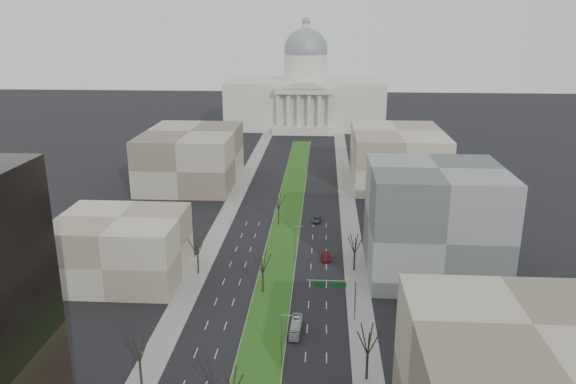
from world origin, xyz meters
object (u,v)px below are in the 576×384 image
at_px(car_red, 326,257).
at_px(box_van, 296,327).
at_px(car_black, 294,332).
at_px(car_grey_far, 317,219).

distance_m(car_red, box_van, 32.66).
bearing_deg(car_red, car_black, -101.53).
bearing_deg(car_grey_far, car_red, -80.95).
height_order(car_grey_far, box_van, box_van).
bearing_deg(box_van, car_red, 83.33).
bearing_deg(car_grey_far, box_van, -89.25).
bearing_deg(car_black, car_grey_far, 87.99).
height_order(car_black, box_van, box_van).
distance_m(car_grey_far, box_van, 58.11).
bearing_deg(car_red, car_grey_far, 93.49).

